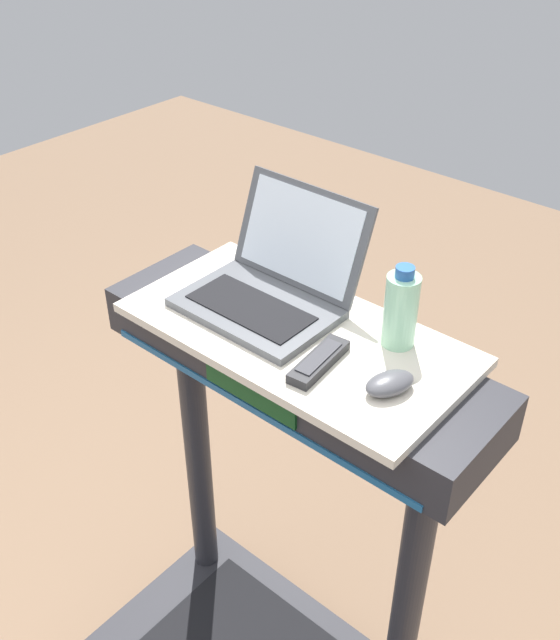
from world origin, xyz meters
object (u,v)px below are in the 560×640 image
object	(u,v)px
laptop	(271,284)
tv_remote	(319,361)
computer_mouse	(390,383)
water_bottle	(401,309)

from	to	relation	value
laptop	tv_remote	bearing A→B (deg)	-29.79
laptop	computer_mouse	bearing A→B (deg)	-16.08
computer_mouse	water_bottle	world-z (taller)	water_bottle
water_bottle	tv_remote	bearing A→B (deg)	-114.42
computer_mouse	tv_remote	bearing A→B (deg)	-149.41
laptop	tv_remote	size ratio (longest dim) A/B	2.00
computer_mouse	tv_remote	distance (m)	0.15
computer_mouse	laptop	bearing A→B (deg)	-172.39
water_bottle	tv_remote	xyz separation A→B (m)	(-0.07, -0.16, -0.07)
tv_remote	water_bottle	bearing A→B (deg)	65.58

